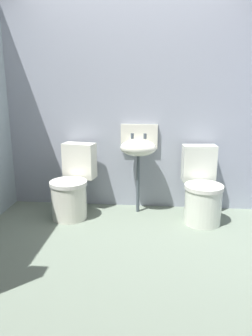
# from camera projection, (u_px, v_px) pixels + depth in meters

# --- Properties ---
(ground_plane) EXTENTS (3.32, 2.76, 0.08)m
(ground_plane) POSITION_uv_depth(u_px,v_px,m) (123.00, 259.00, 2.76)
(ground_plane) COLOR slate
(wall_back) EXTENTS (3.32, 0.10, 2.31)m
(wall_back) POSITION_uv_depth(u_px,v_px,m) (134.00, 109.00, 3.64)
(wall_back) COLOR #959BA9
(wall_back) RESTS_ON ground
(toilet_left) EXTENTS (0.49, 0.65, 0.78)m
(toilet_left) POSITION_uv_depth(u_px,v_px,m) (72.00, 187.00, 3.53)
(toilet_left) COLOR silver
(toilet_left) RESTS_ON ground
(toilet_right) EXTENTS (0.43, 0.62, 0.78)m
(toilet_right) POSITION_uv_depth(u_px,v_px,m) (202.00, 191.00, 3.40)
(toilet_right) COLOR silver
(toilet_right) RESTS_ON ground
(sink) EXTENTS (0.42, 0.35, 0.99)m
(sink) POSITION_uv_depth(u_px,v_px,m) (138.00, 147.00, 3.53)
(sink) COLOR #424C54
(sink) RESTS_ON ground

